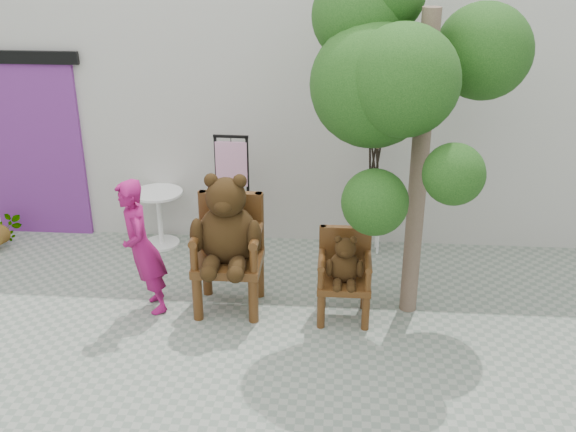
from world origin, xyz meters
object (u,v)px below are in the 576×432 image
object	(u,v)px
stool_bucket	(372,202)
cafe_table	(159,212)
person	(142,247)
tree	(397,70)
chair_small	(345,268)
display_stand	(233,212)
chair_big	(228,234)

from	to	relation	value
stool_bucket	cafe_table	bearing A→B (deg)	-179.15
person	tree	size ratio (longest dim) A/B	0.41
stool_bucket	chair_small	bearing A→B (deg)	-101.88
chair_small	tree	world-z (taller)	tree
cafe_table	display_stand	xyz separation A→B (m)	(0.96, -0.26, 0.14)
person	cafe_table	xyz separation A→B (m)	(-0.24, 1.53, -0.27)
chair_big	stool_bucket	distance (m)	2.08
chair_big	chair_small	size ratio (longest dim) A/B	1.60
person	cafe_table	bearing A→B (deg)	164.93
chair_big	person	xyz separation A→B (m)	(-0.85, -0.13, -0.12)
tree	cafe_table	bearing A→B (deg)	155.21
stool_bucket	display_stand	bearing A→B (deg)	-169.43
chair_small	person	distance (m)	2.03
chair_big	cafe_table	bearing A→B (deg)	127.88
chair_big	cafe_table	xyz separation A→B (m)	(-1.09, 1.40, -0.39)
chair_big	tree	bearing A→B (deg)	5.73
display_stand	stool_bucket	xyz separation A→B (m)	(1.62, 0.30, 0.06)
chair_big	person	world-z (taller)	chair_big
cafe_table	stool_bucket	world-z (taller)	stool_bucket
chair_small	tree	size ratio (longest dim) A/B	0.26
chair_big	chair_small	distance (m)	1.21
display_stand	tree	xyz separation A→B (m)	(1.72, -0.97, 1.87)
chair_big	display_stand	xyz separation A→B (m)	(-0.12, 1.13, -0.25)
chair_big	person	bearing A→B (deg)	-171.28
chair_big	person	size ratio (longest dim) A/B	1.03
person	tree	bearing A→B (deg)	72.82
person	stool_bucket	bearing A→B (deg)	99.76
person	stool_bucket	world-z (taller)	stool_bucket
display_stand	stool_bucket	distance (m)	1.65
cafe_table	tree	bearing A→B (deg)	-24.79
chair_big	stool_bucket	size ratio (longest dim) A/B	1.01
chair_small	chair_big	bearing A→B (deg)	175.55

